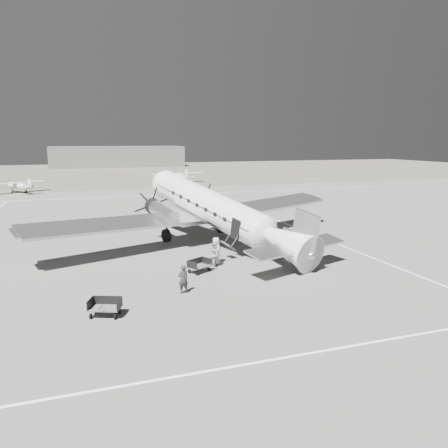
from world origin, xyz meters
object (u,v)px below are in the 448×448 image
at_px(light_plane_left, 19,187).
at_px(passenger, 216,251).
at_px(hangar_main, 117,157).
at_px(baggage_cart_far, 105,308).
at_px(ground_crew, 183,279).
at_px(dc3_airliner, 216,212).
at_px(ramp_agent, 215,254).
at_px(light_plane_right, 178,177).
at_px(baggage_cart_near, 199,266).

height_order(light_plane_left, passenger, light_plane_left).
bearing_deg(passenger, light_plane_left, 8.32).
distance_m(hangar_main, passenger, 120.27).
xyz_separation_m(baggage_cart_far, ground_crew, (4.43, 2.00, 0.37)).
distance_m(dc3_airliner, ramp_agent, 6.35).
xyz_separation_m(hangar_main, light_plane_right, (6.39, -61.22, -2.15)).
distance_m(light_plane_left, passenger, 53.49).
bearing_deg(hangar_main, ground_crew, -93.68).
bearing_deg(light_plane_left, passenger, -102.13).
relative_size(dc3_airliner, light_plane_right, 2.70).
bearing_deg(ramp_agent, light_plane_left, 25.31).
relative_size(hangar_main, baggage_cart_near, 27.17).
xyz_separation_m(dc3_airliner, baggage_cart_far, (-9.65, -12.17, -2.39)).
distance_m(ground_crew, passenger, 6.33).
bearing_deg(dc3_airliner, hangar_main, 68.90).
xyz_separation_m(hangar_main, dc3_airliner, (-2.84, -115.19, -0.46)).
height_order(baggage_cart_far, passenger, passenger).
distance_m(hangar_main, baggage_cart_near, 122.00).
distance_m(light_plane_left, ramp_agent, 54.10).
height_order(light_plane_right, ramp_agent, light_plane_right).
relative_size(hangar_main, ramp_agent, 23.82).
bearing_deg(baggage_cart_near, passenger, 14.19).
bearing_deg(light_plane_left, ground_crew, -107.27).
xyz_separation_m(hangar_main, ramp_agent, (-4.75, -120.91, -2.42)).
bearing_deg(ground_crew, baggage_cart_near, -128.28).
relative_size(baggage_cart_far, ground_crew, 0.97).
distance_m(dc3_airliner, light_plane_right, 54.77).
distance_m(dc3_airliner, baggage_cart_far, 15.72).
bearing_deg(light_plane_right, ground_crew, -112.02).
bearing_deg(ground_crew, light_plane_left, -85.19).
xyz_separation_m(baggage_cart_far, passenger, (8.04, 7.20, 0.49)).
relative_size(dc3_airliner, light_plane_left, 3.10).
relative_size(hangar_main, light_plane_left, 4.37).
height_order(baggage_cart_near, ground_crew, ground_crew).
relative_size(light_plane_right, baggage_cart_far, 6.91).
relative_size(light_plane_right, ramp_agent, 6.26).
xyz_separation_m(hangar_main, passenger, (-4.45, -120.16, -2.36)).
bearing_deg(baggage_cart_near, dc3_airliner, 33.22).
height_order(dc3_airliner, baggage_cart_near, dc3_airliner).
relative_size(ground_crew, ramp_agent, 0.94).
height_order(hangar_main, ramp_agent, hangar_main).
xyz_separation_m(baggage_cart_near, ramp_agent, (1.37, 0.90, 0.45)).
bearing_deg(ramp_agent, baggage_cart_far, 136.10).
relative_size(dc3_airliner, ramp_agent, 16.90).
relative_size(dc3_airliner, passenger, 15.81).
distance_m(baggage_cart_near, passenger, 2.40).
height_order(dc3_airliner, ground_crew, dc3_airliner).
height_order(dc3_airliner, passenger, dc3_airliner).
height_order(ramp_agent, passenger, passenger).
bearing_deg(hangar_main, ramp_agent, -92.25).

